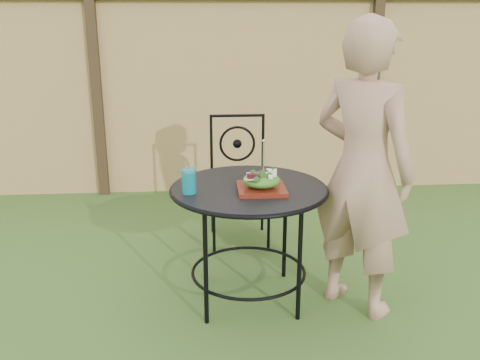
{
  "coord_description": "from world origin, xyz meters",
  "views": [
    {
      "loc": [
        -0.36,
        -2.87,
        1.69
      ],
      "look_at": [
        -0.13,
        0.11,
        0.75
      ],
      "focal_mm": 40.0,
      "sensor_mm": 36.0,
      "label": 1
    }
  ],
  "objects_px": {
    "patio_table": "(249,209)",
    "patio_chair": "(239,176)",
    "diner": "(363,171)",
    "salad_plate": "(261,189)"
  },
  "relations": [
    {
      "from": "patio_chair",
      "to": "diner",
      "type": "bearing_deg",
      "value": -59.26
    },
    {
      "from": "patio_chair",
      "to": "diner",
      "type": "height_order",
      "value": "diner"
    },
    {
      "from": "patio_chair",
      "to": "salad_plate",
      "type": "relative_size",
      "value": 3.52
    },
    {
      "from": "patio_chair",
      "to": "diner",
      "type": "relative_size",
      "value": 0.56
    },
    {
      "from": "patio_table",
      "to": "salad_plate",
      "type": "xyz_separation_m",
      "value": [
        0.06,
        -0.08,
        0.15
      ]
    },
    {
      "from": "patio_table",
      "to": "patio_chair",
      "type": "height_order",
      "value": "patio_chair"
    },
    {
      "from": "patio_table",
      "to": "salad_plate",
      "type": "relative_size",
      "value": 3.42
    },
    {
      "from": "diner",
      "to": "salad_plate",
      "type": "bearing_deg",
      "value": 42.61
    },
    {
      "from": "patio_table",
      "to": "patio_chair",
      "type": "relative_size",
      "value": 0.97
    },
    {
      "from": "salad_plate",
      "to": "patio_table",
      "type": "bearing_deg",
      "value": 128.59
    }
  ]
}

